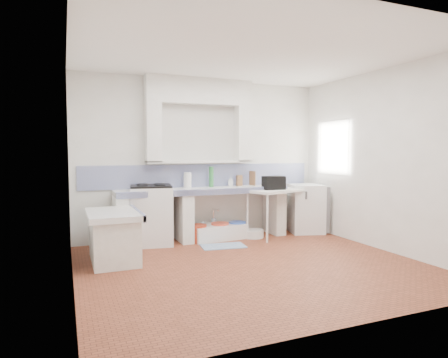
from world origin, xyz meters
name	(u,v)px	position (x,y,z in m)	size (l,w,h in m)	color
floor	(252,265)	(0.00, 0.00, 0.00)	(4.50, 4.50, 0.00)	brown
ceiling	(253,54)	(0.00, 0.00, 2.80)	(4.50, 4.50, 0.00)	white
wall_back	(203,159)	(0.00, 2.00, 1.40)	(4.50, 4.50, 0.00)	white
wall_front	(358,167)	(0.00, -2.00, 1.40)	(4.50, 4.50, 0.00)	white
wall_left	(70,163)	(-2.25, 0.00, 1.40)	(4.50, 4.50, 0.00)	white
wall_right	(383,160)	(2.25, 0.00, 1.40)	(4.50, 4.50, 0.00)	white
alcove_mass	(200,91)	(-0.10, 1.88, 2.58)	(1.90, 0.25, 0.45)	white
window_frame	(342,148)	(2.42, 1.20, 1.60)	(0.35, 0.86, 1.06)	#352210
lace_valance	(336,127)	(2.28, 1.20, 1.98)	(0.01, 0.84, 0.24)	white
counter_slab	(203,190)	(-0.10, 1.70, 0.86)	(3.00, 0.60, 0.08)	white
counter_lip	(209,192)	(-0.10, 1.42, 0.86)	(3.00, 0.04, 0.10)	navy
counter_pier_left	(121,222)	(-1.50, 1.70, 0.41)	(0.20, 0.55, 0.82)	white
counter_pier_mid	(184,217)	(-0.45, 1.70, 0.41)	(0.20, 0.55, 0.82)	white
counter_pier_right	(274,211)	(1.30, 1.70, 0.41)	(0.20, 0.55, 0.82)	white
peninsula_top	(113,214)	(-1.70, 0.90, 0.66)	(0.70, 1.10, 0.08)	white
peninsula_base	(114,239)	(-1.70, 0.90, 0.31)	(0.60, 1.00, 0.62)	white
peninsula_lip	(137,213)	(-1.37, 0.90, 0.66)	(0.04, 1.10, 0.10)	navy
backsplash	(203,175)	(0.00, 1.99, 1.10)	(4.27, 0.03, 0.40)	navy
stove	(151,216)	(-1.00, 1.71, 0.48)	(0.67, 0.65, 0.95)	white
sink	(217,232)	(0.14, 1.66, 0.12)	(0.96, 0.52, 0.23)	white
side_table	(275,213)	(1.17, 1.43, 0.43)	(1.03, 0.57, 0.05)	white
fridge	(306,208)	(1.90, 1.55, 0.45)	(0.59, 0.59, 0.91)	white
bucket_red	(197,233)	(-0.26, 1.56, 0.15)	(0.31, 0.31, 0.29)	#A93119
bucket_orange	(220,231)	(0.17, 1.60, 0.15)	(0.31, 0.31, 0.29)	#D8472D
bucket_blue	(237,230)	(0.51, 1.62, 0.14)	(0.30, 0.30, 0.28)	blue
basin_white	(253,234)	(0.78, 1.51, 0.07)	(0.36, 0.36, 0.14)	white
water_bottle_a	(203,230)	(-0.06, 1.85, 0.14)	(0.08, 0.08, 0.28)	silver
water_bottle_b	(214,227)	(0.15, 1.85, 0.17)	(0.09, 0.09, 0.33)	silver
black_bag	(274,183)	(1.11, 1.39, 0.98)	(0.38, 0.22, 0.24)	black
green_bottle_a	(211,177)	(0.10, 1.85, 1.08)	(0.08, 0.08, 0.36)	#2C7939
green_bottle_b	(212,179)	(0.11, 1.85, 1.04)	(0.06, 0.06, 0.29)	#2C7939
knife_block	(239,181)	(0.65, 1.85, 1.00)	(0.10, 0.08, 0.20)	olive
cutting_board	(252,178)	(0.92, 1.85, 1.03)	(0.02, 0.20, 0.27)	olive
paper_towel	(188,180)	(-0.34, 1.85, 1.03)	(0.13, 0.13, 0.27)	white
soap_bottle	(230,181)	(0.48, 1.85, 0.99)	(0.08, 0.08, 0.18)	white
rug	(223,246)	(0.03, 1.10, 0.01)	(0.70, 0.40, 0.01)	#33629B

